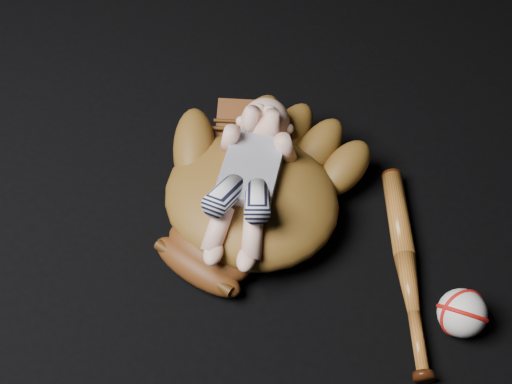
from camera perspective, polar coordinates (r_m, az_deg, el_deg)
baseball_glove at (r=1.11m, az=-0.42°, el=-0.04°), size 0.47×0.51×0.14m
newborn_baby at (r=1.07m, az=-0.74°, el=1.20°), size 0.22×0.36×0.14m
baseball_bat at (r=1.11m, az=13.23°, el=-6.55°), size 0.19×0.38×0.04m
baseball at (r=1.07m, az=17.85°, el=-10.21°), size 0.10×0.10×0.08m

